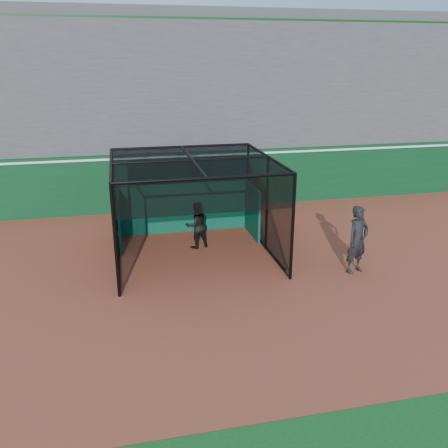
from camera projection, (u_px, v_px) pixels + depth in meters
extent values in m
plane|color=#99442C|center=(219.00, 296.00, 13.25)|extent=(120.00, 120.00, 0.00)
cube|color=#0A3A1B|center=(178.00, 180.00, 20.68)|extent=(50.00, 0.45, 2.50)
cube|color=white|center=(178.00, 155.00, 20.31)|extent=(50.00, 0.50, 0.08)
cube|color=#4C4C4F|center=(167.00, 110.00, 23.38)|extent=(50.00, 7.85, 7.75)
cube|color=#4C4C4F|center=(156.00, 17.00, 25.06)|extent=(50.00, 0.30, 1.20)
cube|color=#074C35|center=(184.00, 208.00, 17.90)|extent=(4.91, 0.10, 1.90)
cylinder|color=black|center=(119.00, 289.00, 13.38)|extent=(0.08, 0.22, 0.22)
cylinder|color=black|center=(288.00, 273.00, 14.41)|extent=(0.08, 0.22, 0.22)
cylinder|color=black|center=(118.00, 234.00, 17.58)|extent=(0.08, 0.22, 0.22)
cylinder|color=black|center=(248.00, 225.00, 18.62)|extent=(0.08, 0.22, 0.22)
imported|color=black|center=(196.00, 225.00, 16.41)|extent=(0.93, 0.80, 1.64)
imported|color=black|center=(358.00, 240.00, 14.43)|extent=(0.90, 0.74, 2.11)
cylinder|color=#593819|center=(348.00, 255.00, 14.59)|extent=(0.14, 0.34, 0.87)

